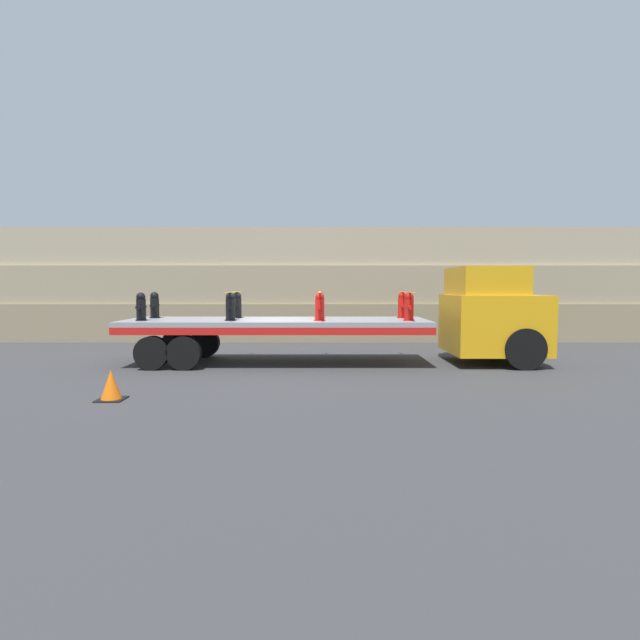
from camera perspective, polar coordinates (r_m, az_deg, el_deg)
ground_plane at (r=14.56m, az=-5.00°, el=-4.91°), size 120.00×120.00×0.00m
rock_cliff at (r=21.24m, az=-3.44°, el=4.04°), size 60.00×3.30×4.56m
truck_cab at (r=15.22m, az=19.31°, el=0.56°), size 2.55×2.65×2.77m
flatbed_trailer at (r=14.51m, az=-7.57°, el=-0.91°), size 8.61×2.67×1.27m
fire_hydrant_black_near_0 at (r=14.64m, az=-19.85°, el=1.40°), size 0.32×0.57×0.78m
fire_hydrant_black_far_0 at (r=15.71m, az=-18.45°, el=1.59°), size 0.32×0.57×0.78m
fire_hydrant_black_near_1 at (r=14.00m, az=-10.28°, el=1.47°), size 0.32×0.57×0.78m
fire_hydrant_black_far_1 at (r=15.12m, az=-9.52°, el=1.65°), size 0.32×0.57×0.78m
fire_hydrant_red_near_2 at (r=13.78m, az=-0.11°, el=1.49°), size 0.32×0.57×0.78m
fire_hydrant_red_far_2 at (r=14.91m, az=-0.11°, el=1.68°), size 0.32×0.57×0.78m
fire_hydrant_red_near_3 at (r=14.00m, az=10.06°, el=1.47°), size 0.32×0.57×0.78m
fire_hydrant_red_far_3 at (r=15.12m, az=9.30°, el=1.66°), size 0.32×0.57×0.78m
cargo_strap_rear at (r=14.55m, az=-9.91°, el=3.18°), size 0.05×2.78×0.01m
cargo_strap_middle at (r=14.34m, az=-0.11°, el=3.23°), size 0.05×2.78×0.01m
cargo_strap_front at (r=14.55m, az=9.69°, el=3.18°), size 0.05×2.78×0.01m
traffic_cone at (r=10.65m, az=-22.85°, el=-6.90°), size 0.51×0.51×0.59m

